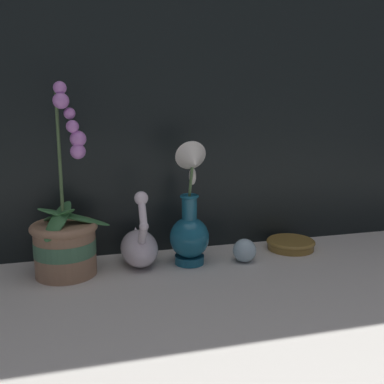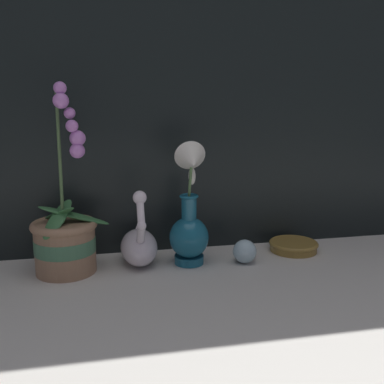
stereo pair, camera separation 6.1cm
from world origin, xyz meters
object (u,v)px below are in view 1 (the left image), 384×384
object	(u,v)px
orchid_potted_plant	(65,239)
swan_figurine	(139,245)
glass_sphere	(245,250)
blue_vase	(190,223)
amber_dish	(291,244)

from	to	relation	value
orchid_potted_plant	swan_figurine	world-z (taller)	orchid_potted_plant
orchid_potted_plant	glass_sphere	bearing A→B (deg)	-3.91
blue_vase	glass_sphere	distance (m)	0.17
amber_dish	blue_vase	bearing A→B (deg)	-172.20
swan_figurine	blue_vase	bearing A→B (deg)	-12.94
blue_vase	amber_dish	xyz separation A→B (m)	(0.31, 0.04, -0.10)
orchid_potted_plant	amber_dish	distance (m)	0.63
amber_dish	swan_figurine	bearing A→B (deg)	-178.31
orchid_potted_plant	glass_sphere	size ratio (longest dim) A/B	7.44
orchid_potted_plant	amber_dish	xyz separation A→B (m)	(0.62, 0.03, -0.08)
swan_figurine	amber_dish	bearing A→B (deg)	1.69
blue_vase	amber_dish	size ratio (longest dim) A/B	2.34
swan_figurine	glass_sphere	distance (m)	0.28
swan_figurine	amber_dish	size ratio (longest dim) A/B	1.50
swan_figurine	blue_vase	world-z (taller)	blue_vase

